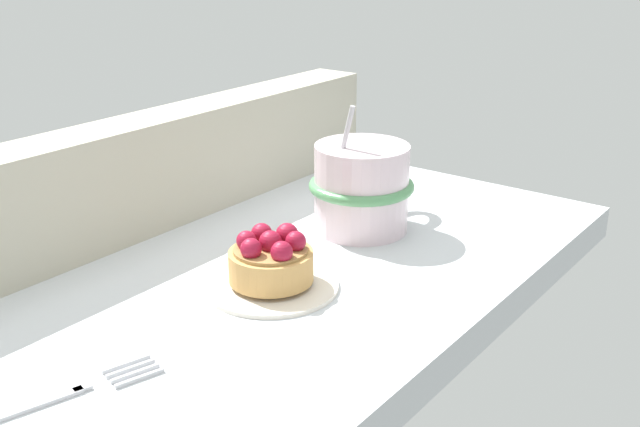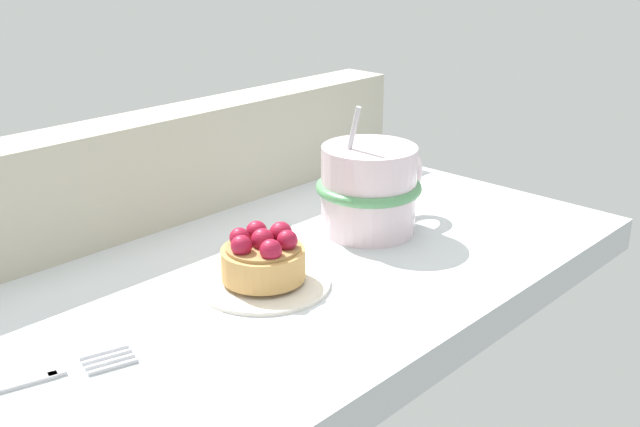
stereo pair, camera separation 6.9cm
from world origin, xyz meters
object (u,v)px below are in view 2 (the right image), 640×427
(dessert_plate, at_px, (264,281))
(coffee_mug, at_px, (370,189))
(raspberry_tart, at_px, (263,257))
(dessert_fork, at_px, (11,385))

(dessert_plate, height_order, coffee_mug, coffee_mug)
(dessert_plate, xyz_separation_m, raspberry_tart, (0.00, -0.00, 0.02))
(coffee_mug, bearing_deg, dessert_fork, -178.95)
(coffee_mug, distance_m, dessert_fork, 0.38)
(raspberry_tart, bearing_deg, dessert_fork, 177.88)
(dessert_plate, height_order, dessert_fork, dessert_plate)
(dessert_plate, bearing_deg, coffee_mug, 5.44)
(coffee_mug, xyz_separation_m, dessert_fork, (-0.37, -0.01, -0.04))
(raspberry_tart, relative_size, dessert_fork, 0.42)
(dessert_fork, bearing_deg, raspberry_tart, -2.12)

